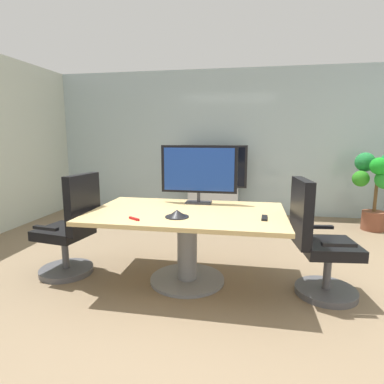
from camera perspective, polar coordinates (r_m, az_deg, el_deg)
name	(u,v)px	position (r m, az deg, el deg)	size (l,w,h in m)	color
ground_plane	(182,292)	(3.16, -1.79, -17.63)	(7.64, 7.64, 0.00)	#7A664C
wall_back_glass_partition	(218,143)	(6.08, 4.77, 8.80)	(6.33, 0.10, 2.68)	#9EB2B7
conference_table	(188,229)	(3.18, -0.81, -6.75)	(1.91, 1.17, 0.73)	tan
office_chair_left	(71,233)	(3.59, -20.97, -6.99)	(0.63, 0.61, 1.09)	#4C4C51
office_chair_right	(318,248)	(3.16, 21.84, -9.31)	(0.62, 0.60, 1.09)	#4C4C51
tv_monitor	(199,171)	(3.46, 1.24, 3.84)	(0.84, 0.18, 0.64)	#333338
wall_display_unit	(213,193)	(5.82, 3.88, -0.13)	(1.20, 0.36, 1.31)	#B7BABC
potted_plant	(376,180)	(5.66, 30.32, 1.82)	(0.64, 0.66, 1.22)	brown
conference_phone	(177,214)	(2.90, -2.72, -3.96)	(0.22, 0.22, 0.07)	black
remote_control	(264,218)	(2.92, 12.95, -4.57)	(0.05, 0.17, 0.02)	black
whiteboard_marker	(134,219)	(2.86, -10.40, -4.75)	(0.13, 0.02, 0.02)	red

